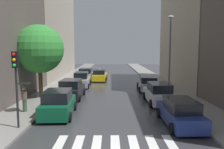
% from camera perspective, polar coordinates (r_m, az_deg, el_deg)
% --- Properties ---
extents(ground_plane, '(28.00, 72.00, 0.04)m').
position_cam_1_polar(ground_plane, '(32.99, -0.01, -1.56)').
color(ground_plane, '#343436').
extents(sidewalk_left, '(3.00, 72.00, 0.15)m').
position_cam_1_polar(sidewalk_left, '(33.57, -11.18, -1.38)').
color(sidewalk_left, gray).
rests_on(sidewalk_left, ground).
extents(sidewalk_right, '(3.00, 72.00, 0.15)m').
position_cam_1_polar(sidewalk_right, '(33.65, 11.13, -1.36)').
color(sidewalk_right, gray).
rests_on(sidewalk_right, ground).
extents(crosswalk_stripes, '(5.85, 2.20, 0.01)m').
position_cam_1_polar(crosswalk_stripes, '(11.42, 0.81, -17.15)').
color(crosswalk_stripes, silver).
rests_on(crosswalk_stripes, ground).
extents(building_left_mid, '(6.00, 21.64, 18.17)m').
position_cam_1_polar(building_left_mid, '(39.91, -16.48, 12.68)').
color(building_left_mid, '#9E9384').
rests_on(building_left_mid, ground).
extents(building_right_mid, '(6.00, 16.37, 14.84)m').
position_cam_1_polar(building_right_mid, '(31.54, 20.86, 11.21)').
color(building_right_mid, '#9E9384').
rests_on(building_right_mid, ground).
extents(parked_car_left_nearest, '(2.24, 4.26, 1.82)m').
position_cam_1_polar(parked_car_left_nearest, '(15.99, -13.44, -7.25)').
color(parked_car_left_nearest, '#0C4C2D').
rests_on(parked_car_left_nearest, ground).
extents(parked_car_left_second, '(2.24, 4.45, 1.78)m').
position_cam_1_polar(parked_car_left_second, '(21.39, -10.25, -3.75)').
color(parked_car_left_second, black).
rests_on(parked_car_left_second, ground).
extents(parked_car_left_third, '(2.07, 4.51, 1.82)m').
position_cam_1_polar(parked_car_left_third, '(27.66, -7.71, -1.37)').
color(parked_car_left_third, '#B2B7BF').
rests_on(parked_car_left_third, ground).
extents(parked_car_left_fourth, '(2.24, 4.24, 1.78)m').
position_cam_1_polar(parked_car_left_fourth, '(33.32, -6.61, -0.06)').
color(parked_car_left_fourth, '#B2B7BF').
rests_on(parked_car_left_fourth, ground).
extents(parked_car_right_nearest, '(2.07, 4.67, 1.63)m').
position_cam_1_polar(parked_car_right_nearest, '(14.35, 16.77, -9.24)').
color(parked_car_right_nearest, navy).
rests_on(parked_car_right_nearest, ground).
extents(parked_car_right_second, '(2.15, 4.71, 1.73)m').
position_cam_1_polar(parked_car_right_second, '(19.64, 11.73, -4.76)').
color(parked_car_right_second, silver).
rests_on(parked_car_right_second, ground).
extents(parked_car_right_third, '(2.27, 4.43, 1.55)m').
position_cam_1_polar(parked_car_right_third, '(25.46, 9.01, -2.32)').
color(parked_car_right_third, '#B2B7BF').
rests_on(parked_car_right_third, ground).
extents(taxi_midroad, '(2.19, 4.74, 1.81)m').
position_cam_1_polar(taxi_midroad, '(32.81, -3.15, -0.23)').
color(taxi_midroad, yellow).
rests_on(taxi_midroad, ground).
extents(pedestrian_foreground, '(1.09, 1.09, 2.05)m').
position_cam_1_polar(pedestrian_foreground, '(17.07, -21.31, -3.78)').
color(pedestrian_foreground, '#38513D').
rests_on(pedestrian_foreground, sidewalk_left).
extents(street_tree_left, '(4.40, 4.40, 6.64)m').
position_cam_1_polar(street_tree_left, '(21.59, -17.86, 6.13)').
color(street_tree_left, '#513823').
rests_on(street_tree_left, sidewalk_left).
extents(traffic_light_left_corner, '(0.30, 0.42, 4.30)m').
position_cam_1_polar(traffic_light_left_corner, '(13.51, -23.14, 0.44)').
color(traffic_light_left_corner, black).
rests_on(traffic_light_left_corner, sidewalk_left).
extents(lamp_post_right, '(0.60, 0.28, 7.61)m').
position_cam_1_polar(lamp_post_right, '(22.72, 14.40, 6.04)').
color(lamp_post_right, '#595B60').
rests_on(lamp_post_right, sidewalk_right).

